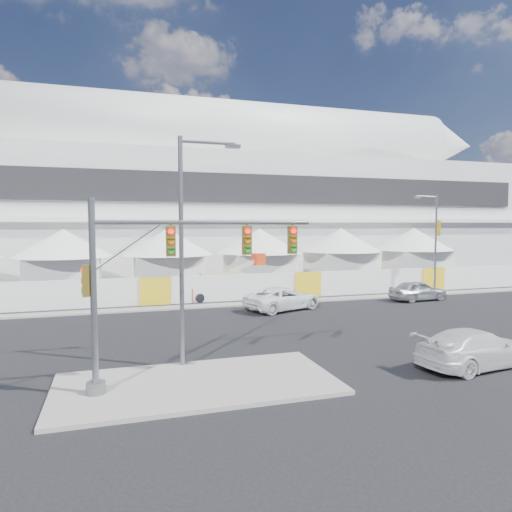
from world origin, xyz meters
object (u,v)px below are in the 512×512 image
object	(u,v)px
lot_car_a	(402,276)
boom_lift	(217,287)
sedan_silver	(418,290)
streetlight_median	(187,235)
pickup_near	(476,348)
streetlight_curb	(434,237)
pickup_curb	(283,298)
lot_car_b	(505,276)
traffic_mast	(150,284)
lot_car_c	(103,288)

from	to	relation	value
lot_car_a	boom_lift	distance (m)	19.90
sedan_silver	streetlight_median	distance (m)	22.80
pickup_near	boom_lift	bearing A→B (deg)	10.17
streetlight_curb	pickup_curb	bearing A→B (deg)	-169.56
lot_car_b	boom_lift	distance (m)	29.46
sedan_silver	traffic_mast	bearing A→B (deg)	120.02
pickup_near	sedan_silver	bearing A→B (deg)	-37.16
lot_car_b	lot_car_c	world-z (taller)	lot_car_c
streetlight_median	streetlight_curb	xyz separation A→B (m)	(22.43, 13.30, -0.60)
pickup_near	traffic_mast	xyz separation A→B (m)	(-12.87, 1.10, 3.02)
streetlight_curb	pickup_near	bearing A→B (deg)	-123.82
streetlight_median	streetlight_curb	distance (m)	26.08
sedan_silver	lot_car_b	xyz separation A→B (m)	(14.84, 6.25, -0.10)
traffic_mast	streetlight_curb	distance (m)	28.73
lot_car_a	boom_lift	bearing A→B (deg)	141.83
sedan_silver	lot_car_b	world-z (taller)	sedan_silver
lot_car_c	boom_lift	xyz separation A→B (m)	(8.47, -3.40, 0.19)
sedan_silver	lot_car_c	distance (m)	24.63
pickup_near	lot_car_b	bearing A→B (deg)	-55.76
lot_car_c	pickup_near	bearing A→B (deg)	-155.51
streetlight_curb	boom_lift	xyz separation A→B (m)	(-17.67, 3.02, -3.88)
lot_car_a	lot_car_b	xyz separation A→B (m)	(9.92, -2.79, -0.06)
boom_lift	streetlight_curb	bearing A→B (deg)	-24.35
pickup_curb	streetlight_curb	bearing A→B (deg)	-99.99
lot_car_a	traffic_mast	bearing A→B (deg)	171.66
pickup_near	lot_car_a	world-z (taller)	pickup_near
lot_car_c	boom_lift	bearing A→B (deg)	-120.17
lot_car_c	traffic_mast	world-z (taller)	traffic_mast
pickup_near	lot_car_b	size ratio (longest dim) A/B	1.36
lot_car_b	streetlight_curb	xyz separation A→B (m)	(-11.77, -4.07, 4.13)
sedan_silver	pickup_curb	xyz separation A→B (m)	(-11.20, -0.45, 0.01)
sedan_silver	lot_car_c	bearing A→B (deg)	66.94
sedan_silver	traffic_mast	world-z (taller)	traffic_mast
pickup_curb	streetlight_curb	world-z (taller)	streetlight_curb
pickup_near	lot_car_a	size ratio (longest dim) A/B	1.21
lot_car_a	lot_car_b	distance (m)	10.30
lot_car_c	streetlight_median	distance (m)	20.61
streetlight_median	boom_lift	distance (m)	17.58
pickup_curb	lot_car_a	bearing A→B (deg)	-79.94
boom_lift	streetlight_median	bearing A→B (deg)	-120.88
lot_car_a	streetlight_median	distance (m)	31.90
pickup_curb	lot_car_c	bearing A→B (deg)	32.26
traffic_mast	streetlight_curb	size ratio (longest dim) A/B	0.97
pickup_curb	streetlight_median	world-z (taller)	streetlight_median
pickup_curb	pickup_near	world-z (taller)	pickup_near
lot_car_b	lot_car_c	size ratio (longest dim) A/B	0.78
traffic_mast	boom_lift	distance (m)	19.94
sedan_silver	streetlight_median	xyz separation A→B (m)	(-19.36, -11.12, 4.63)
traffic_mast	boom_lift	size ratio (longest dim) A/B	1.16
traffic_mast	streetlight_median	size ratio (longest dim) A/B	0.88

